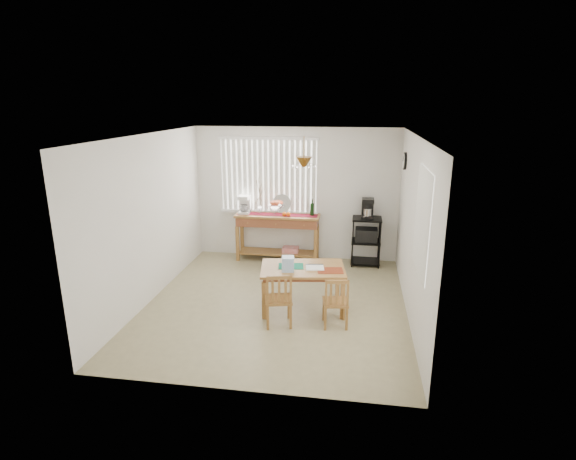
% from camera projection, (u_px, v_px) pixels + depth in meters
% --- Properties ---
extents(ground, '(4.00, 4.50, 0.01)m').
position_uv_depth(ground, '(276.00, 303.00, 7.08)').
color(ground, tan).
extents(room_shell, '(4.20, 4.70, 2.70)m').
position_uv_depth(room_shell, '(276.00, 198.00, 6.63)').
color(room_shell, white).
rests_on(room_shell, ground).
extents(sideboard, '(1.65, 0.46, 0.93)m').
position_uv_depth(sideboard, '(278.00, 226.00, 8.83)').
color(sideboard, olive).
rests_on(sideboard, ground).
extents(sideboard_items, '(1.57, 0.39, 0.71)m').
position_uv_depth(sideboard_items, '(264.00, 207.00, 8.78)').
color(sideboard_items, maroon).
rests_on(sideboard_items, sideboard).
extents(wire_cart, '(0.55, 0.44, 0.93)m').
position_uv_depth(wire_cart, '(366.00, 237.00, 8.61)').
color(wire_cart, black).
rests_on(wire_cart, ground).
extents(cart_items, '(0.22, 0.26, 0.38)m').
position_uv_depth(cart_items, '(368.00, 209.00, 8.47)').
color(cart_items, black).
rests_on(cart_items, wire_cart).
extents(dining_table, '(1.35, 0.98, 0.67)m').
position_uv_depth(dining_table, '(303.00, 272.00, 6.75)').
color(dining_table, olive).
rests_on(dining_table, ground).
extents(table_items, '(1.01, 0.44, 0.21)m').
position_uv_depth(table_items, '(295.00, 265.00, 6.61)').
color(table_items, '#167E5C').
rests_on(table_items, dining_table).
extents(chair_left, '(0.45, 0.45, 0.80)m').
position_uv_depth(chair_left, '(279.00, 300.00, 6.28)').
color(chair_left, olive).
rests_on(chair_left, ground).
extents(chair_right, '(0.39, 0.39, 0.75)m').
position_uv_depth(chair_right, '(336.00, 302.00, 6.26)').
color(chair_right, olive).
rests_on(chair_right, ground).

